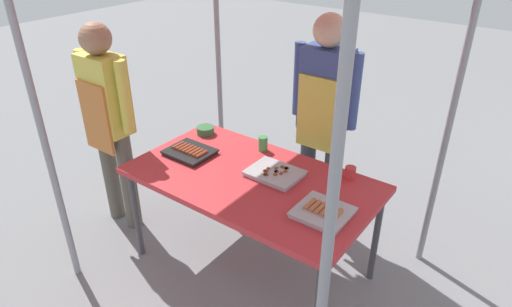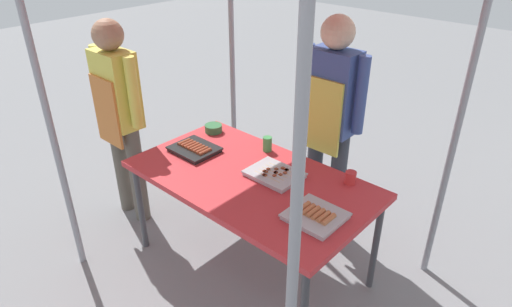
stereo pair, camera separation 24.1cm
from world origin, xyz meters
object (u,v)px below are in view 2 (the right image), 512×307
object	(u,v)px
tray_meat_skewers	(274,174)
drink_cup_by_wok	(267,144)
tray_pork_links	(315,216)
customer_nearby	(119,108)
condiment_bowl	(213,128)
stall_table	(251,183)
tray_grilled_sausages	(194,149)
vendor_woman	(331,112)
drink_cup_near_edge	(351,178)

from	to	relation	value
tray_meat_skewers	drink_cup_by_wok	world-z (taller)	drink_cup_by_wok
tray_pork_links	drink_cup_by_wok	world-z (taller)	drink_cup_by_wok
tray_pork_links	customer_nearby	size ratio (longest dim) A/B	0.19
tray_meat_skewers	condiment_bowl	world-z (taller)	condiment_bowl
stall_table	tray_grilled_sausages	world-z (taller)	tray_grilled_sausages
tray_meat_skewers	vendor_woman	size ratio (longest dim) A/B	0.20
stall_table	drink_cup_by_wok	world-z (taller)	drink_cup_by_wok
vendor_woman	customer_nearby	distance (m)	1.57
tray_grilled_sausages	drink_cup_by_wok	bearing A→B (deg)	43.34
drink_cup_near_edge	customer_nearby	distance (m)	1.78
tray_meat_skewers	drink_cup_near_edge	distance (m)	0.48
condiment_bowl	tray_meat_skewers	bearing A→B (deg)	-13.72
tray_meat_skewers	tray_pork_links	xyz separation A→B (m)	(0.46, -0.19, 0.00)
drink_cup_by_wok	tray_grilled_sausages	bearing A→B (deg)	-136.66
tray_pork_links	customer_nearby	xyz separation A→B (m)	(-1.74, -0.11, 0.19)
tray_meat_skewers	tray_pork_links	distance (m)	0.50
stall_table	tray_meat_skewers	xyz separation A→B (m)	(0.11, 0.10, 0.07)
drink_cup_by_wok	condiment_bowl	bearing A→B (deg)	-174.82
tray_grilled_sausages	condiment_bowl	bearing A→B (deg)	113.20
tray_meat_skewers	customer_nearby	bearing A→B (deg)	-166.87
stall_table	customer_nearby	world-z (taller)	customer_nearby
vendor_woman	customer_nearby	xyz separation A→B (m)	(-1.27, -0.92, -0.04)
stall_table	customer_nearby	bearing A→B (deg)	-170.52
tray_grilled_sausages	stall_table	bearing A→B (deg)	1.93
tray_pork_links	drink_cup_near_edge	bearing A→B (deg)	96.52
stall_table	drink_cup_near_edge	bearing A→B (deg)	34.81
tray_grilled_sausages	drink_cup_by_wok	size ratio (longest dim) A/B	2.99
tray_pork_links	tray_meat_skewers	bearing A→B (deg)	157.45
stall_table	condiment_bowl	size ratio (longest dim) A/B	11.99
drink_cup_by_wok	customer_nearby	bearing A→B (deg)	-152.23
drink_cup_near_edge	vendor_woman	distance (m)	0.59
tray_pork_links	condiment_bowl	bearing A→B (deg)	162.90
tray_pork_links	condiment_bowl	xyz separation A→B (m)	(-1.23, 0.38, 0.01)
stall_table	drink_cup_near_edge	distance (m)	0.64
vendor_woman	drink_cup_near_edge	bearing A→B (deg)	138.42
stall_table	tray_pork_links	bearing A→B (deg)	-8.66
stall_table	tray_grilled_sausages	xyz separation A→B (m)	(-0.53, -0.02, 0.07)
tray_meat_skewers	vendor_woman	bearing A→B (deg)	90.64
tray_pork_links	vendor_woman	xyz separation A→B (m)	(-0.47, 0.81, 0.23)
drink_cup_near_edge	vendor_woman	world-z (taller)	vendor_woman
vendor_woman	tray_meat_skewers	bearing A→B (deg)	90.64
condiment_bowl	drink_cup_near_edge	world-z (taller)	drink_cup_near_edge
tray_meat_skewers	tray_pork_links	size ratio (longest dim) A/B	1.14
tray_pork_links	customer_nearby	distance (m)	1.75
tray_meat_skewers	drink_cup_near_edge	xyz separation A→B (m)	(0.41, 0.26, 0.02)
tray_meat_skewers	drink_cup_near_edge	world-z (taller)	drink_cup_near_edge
stall_table	vendor_woman	distance (m)	0.80
condiment_bowl	drink_cup_by_wok	distance (m)	0.51
customer_nearby	drink_cup_by_wok	bearing A→B (deg)	27.77
stall_table	drink_cup_near_edge	world-z (taller)	drink_cup_near_edge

